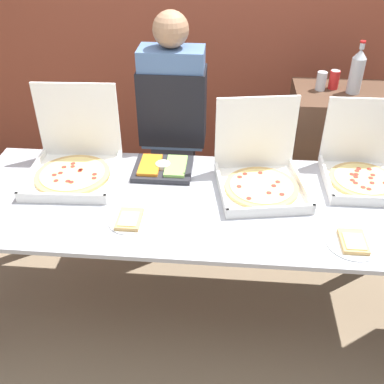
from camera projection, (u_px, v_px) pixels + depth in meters
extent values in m
plane|color=#847056|center=(192.00, 304.00, 2.88)|extent=(16.00, 16.00, 0.00)
cube|color=brown|center=(210.00, 13.00, 3.48)|extent=(10.00, 0.06, 2.80)
cube|color=#A8AAB2|center=(192.00, 202.00, 2.42)|extent=(2.48, 0.94, 0.02)
cube|color=#A8AAB2|center=(25.00, 206.00, 3.08)|extent=(0.06, 0.06, 0.80)
cube|color=#A8AAB2|center=(379.00, 224.00, 2.92)|extent=(0.06, 0.06, 0.80)
cube|color=white|center=(73.00, 178.00, 2.58)|extent=(0.51, 0.51, 0.02)
cube|color=white|center=(61.00, 197.00, 2.37)|extent=(0.49, 0.04, 0.04)
cube|color=white|center=(32.00, 172.00, 2.57)|extent=(0.04, 0.49, 0.04)
cube|color=white|center=(113.00, 174.00, 2.55)|extent=(0.04, 0.49, 0.04)
cube|color=white|center=(78.00, 120.00, 2.65)|extent=(0.49, 0.04, 0.46)
cylinder|color=tan|center=(73.00, 175.00, 2.57)|extent=(0.43, 0.43, 0.02)
cylinder|color=#F4D67F|center=(72.00, 173.00, 2.56)|extent=(0.37, 0.37, 0.00)
cylinder|color=#B22D23|center=(95.00, 174.00, 2.55)|extent=(0.03, 0.03, 0.00)
cylinder|color=#B22D23|center=(80.00, 171.00, 2.58)|extent=(0.03, 0.03, 0.00)
cylinder|color=#B22D23|center=(81.00, 170.00, 2.59)|extent=(0.03, 0.03, 0.00)
cylinder|color=#B22D23|center=(73.00, 164.00, 2.64)|extent=(0.03, 0.03, 0.00)
cylinder|color=#B22D23|center=(73.00, 166.00, 2.62)|extent=(0.03, 0.03, 0.00)
cylinder|color=#B22D23|center=(64.00, 167.00, 2.61)|extent=(0.03, 0.03, 0.00)
cylinder|color=#B22D23|center=(60.00, 173.00, 2.56)|extent=(0.03, 0.03, 0.00)
cylinder|color=#B22D23|center=(54.00, 175.00, 2.54)|extent=(0.03, 0.03, 0.00)
cylinder|color=#B22D23|center=(56.00, 181.00, 2.49)|extent=(0.03, 0.03, 0.00)
cylinder|color=#B22D23|center=(68.00, 181.00, 2.49)|extent=(0.03, 0.03, 0.00)
cylinder|color=#B22D23|center=(71.00, 182.00, 2.48)|extent=(0.03, 0.03, 0.00)
cylinder|color=#B22D23|center=(94.00, 178.00, 2.51)|extent=(0.03, 0.03, 0.00)
cube|color=white|center=(261.00, 190.00, 2.47)|extent=(0.53, 0.53, 0.02)
cube|color=white|center=(271.00, 210.00, 2.27)|extent=(0.46, 0.09, 0.04)
cube|color=white|center=(221.00, 188.00, 2.44)|extent=(0.09, 0.46, 0.04)
cube|color=white|center=(301.00, 184.00, 2.47)|extent=(0.09, 0.46, 0.04)
cube|color=white|center=(256.00, 133.00, 2.54)|extent=(0.46, 0.09, 0.44)
cylinder|color=tan|center=(261.00, 187.00, 2.46)|extent=(0.41, 0.41, 0.02)
cylinder|color=#F4D67F|center=(262.00, 186.00, 2.46)|extent=(0.35, 0.35, 0.00)
cylinder|color=#B22D23|center=(274.00, 186.00, 2.45)|extent=(0.03, 0.03, 0.00)
cylinder|color=#B22D23|center=(278.00, 182.00, 2.48)|extent=(0.03, 0.03, 0.00)
cylinder|color=#B22D23|center=(260.00, 173.00, 2.56)|extent=(0.03, 0.03, 0.00)
cylinder|color=#B22D23|center=(245.00, 174.00, 2.55)|extent=(0.03, 0.03, 0.00)
cylinder|color=#B22D23|center=(240.00, 177.00, 2.52)|extent=(0.03, 0.03, 0.00)
cylinder|color=#B22D23|center=(239.00, 186.00, 2.44)|extent=(0.03, 0.03, 0.00)
cylinder|color=#B22D23|center=(249.00, 198.00, 2.35)|extent=(0.03, 0.03, 0.00)
cylinder|color=#B22D23|center=(269.00, 193.00, 2.39)|extent=(0.03, 0.03, 0.00)
cylinder|color=#B22D23|center=(282.00, 194.00, 2.38)|extent=(0.03, 0.03, 0.00)
cube|color=white|center=(362.00, 183.00, 2.53)|extent=(0.43, 0.43, 0.02)
cube|color=white|center=(373.00, 200.00, 2.34)|extent=(0.43, 0.02, 0.04)
cube|color=white|center=(326.00, 177.00, 2.53)|extent=(0.02, 0.43, 0.04)
cube|color=white|center=(361.00, 131.00, 2.59)|extent=(0.43, 0.02, 0.41)
cylinder|color=tan|center=(363.00, 180.00, 2.52)|extent=(0.38, 0.38, 0.02)
cylinder|color=#F4D67F|center=(364.00, 179.00, 2.51)|extent=(0.32, 0.32, 0.00)
cylinder|color=#B22D23|center=(371.00, 178.00, 2.51)|extent=(0.03, 0.03, 0.00)
cylinder|color=#B22D23|center=(373.00, 175.00, 2.54)|extent=(0.03, 0.03, 0.00)
cylinder|color=#B22D23|center=(369.00, 169.00, 2.59)|extent=(0.03, 0.03, 0.00)
cylinder|color=#B22D23|center=(359.00, 169.00, 2.59)|extent=(0.03, 0.03, 0.00)
cylinder|color=#B22D23|center=(357.00, 171.00, 2.58)|extent=(0.03, 0.03, 0.00)
cylinder|color=#B22D23|center=(356.00, 174.00, 2.55)|extent=(0.03, 0.03, 0.00)
cylinder|color=#B22D23|center=(352.00, 174.00, 2.55)|extent=(0.03, 0.03, 0.00)
cylinder|color=#B22D23|center=(356.00, 177.00, 2.52)|extent=(0.03, 0.03, 0.00)
cylinder|color=#B22D23|center=(352.00, 180.00, 2.50)|extent=(0.03, 0.03, 0.00)
cylinder|color=#B22D23|center=(356.00, 183.00, 2.47)|extent=(0.03, 0.03, 0.00)
cylinder|color=#B22D23|center=(363.00, 187.00, 2.44)|extent=(0.03, 0.03, 0.00)
cylinder|color=#B22D23|center=(369.00, 189.00, 2.42)|extent=(0.03, 0.03, 0.00)
cylinder|color=#B22D23|center=(372.00, 183.00, 2.47)|extent=(0.03, 0.03, 0.00)
cylinder|color=white|center=(130.00, 221.00, 2.26)|extent=(0.21, 0.21, 0.01)
cube|color=tan|center=(129.00, 219.00, 2.25)|extent=(0.12, 0.17, 0.02)
cube|color=#F4D67F|center=(129.00, 219.00, 2.23)|extent=(0.09, 0.12, 0.01)
cylinder|color=white|center=(353.00, 244.00, 2.12)|extent=(0.25, 0.25, 0.01)
cube|color=tan|center=(353.00, 241.00, 2.11)|extent=(0.12, 0.17, 0.02)
cube|color=#F4D67F|center=(354.00, 241.00, 2.09)|extent=(0.09, 0.12, 0.01)
cube|color=#28282D|center=(163.00, 169.00, 2.65)|extent=(0.34, 0.29, 0.03)
cube|color=orange|center=(150.00, 165.00, 2.64)|extent=(0.12, 0.23, 0.02)
cube|color=#8CC65B|center=(176.00, 166.00, 2.63)|extent=(0.12, 0.23, 0.02)
cylinder|color=white|center=(163.00, 165.00, 2.63)|extent=(0.09, 0.09, 0.02)
cube|color=#4C3323|center=(337.00, 163.00, 3.28)|extent=(0.74, 0.52, 1.09)
cylinder|color=#B7BCC1|center=(356.00, 76.00, 2.90)|extent=(0.09, 0.09, 0.23)
cone|color=#B7BCC1|center=(361.00, 54.00, 2.82)|extent=(0.09, 0.09, 0.06)
cylinder|color=#B7BCC1|center=(362.00, 46.00, 2.79)|extent=(0.03, 0.03, 0.04)
cylinder|color=red|center=(363.00, 42.00, 2.78)|extent=(0.04, 0.04, 0.01)
cylinder|color=silver|center=(321.00, 81.00, 2.97)|extent=(0.07, 0.07, 0.12)
cylinder|color=silver|center=(323.00, 72.00, 2.94)|extent=(0.06, 0.06, 0.00)
cylinder|color=red|center=(334.00, 80.00, 2.99)|extent=(0.07, 0.07, 0.12)
cylinder|color=silver|center=(336.00, 71.00, 2.96)|extent=(0.06, 0.06, 0.00)
cube|color=#2D2D38|center=(175.00, 190.00, 3.26)|extent=(0.28, 0.20, 0.79)
cube|color=#4C6B99|center=(172.00, 98.00, 2.85)|extent=(0.40, 0.22, 0.63)
cube|color=black|center=(173.00, 105.00, 2.88)|extent=(0.42, 0.24, 0.48)
sphere|color=#9E7556|center=(171.00, 29.00, 2.61)|extent=(0.22, 0.22, 0.22)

